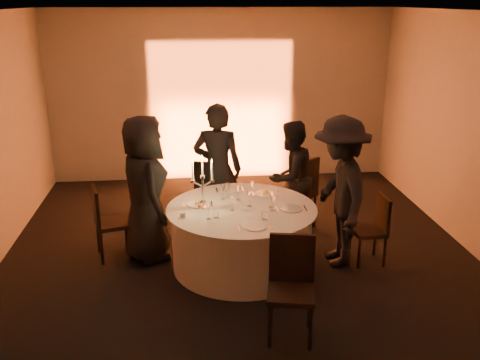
{
  "coord_description": "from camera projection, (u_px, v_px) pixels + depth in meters",
  "views": [
    {
      "loc": [
        -0.63,
        -5.89,
        3.13
      ],
      "look_at": [
        0.0,
        0.2,
        1.05
      ],
      "focal_mm": 40.0,
      "sensor_mm": 36.0,
      "label": 1
    }
  ],
  "objects": [
    {
      "name": "chair_front",
      "position": [
        291.0,
        281.0,
        5.12
      ],
      "size": [
        0.52,
        0.52,
        1.01
      ],
      "rotation": [
        0.0,
        0.0,
        -0.2
      ],
      "color": "black",
      "rests_on": "floor"
    },
    {
      "name": "guest_right",
      "position": [
        340.0,
        192.0,
        6.43
      ],
      "size": [
        0.7,
        1.2,
        1.85
      ],
      "primitive_type": "imported",
      "rotation": [
        0.0,
        0.0,
        -1.56
      ],
      "color": "black",
      "rests_on": "floor"
    },
    {
      "name": "wine_glass_b",
      "position": [
        273.0,
        200.0,
        6.23
      ],
      "size": [
        0.07,
        0.07,
        0.19
      ],
      "color": "white",
      "rests_on": "banquet_table"
    },
    {
      "name": "wall_front",
      "position": [
        311.0,
        322.0,
        2.84
      ],
      "size": [
        7.0,
        0.0,
        7.0
      ],
      "primitive_type": "plane",
      "rotation": [
        -1.57,
        0.0,
        0.0
      ],
      "color": "#AFA9A2",
      "rests_on": "floor"
    },
    {
      "name": "plate_front",
      "position": [
        255.0,
        227.0,
        5.82
      ],
      "size": [
        0.35,
        0.24,
        0.01
      ],
      "color": "white",
      "rests_on": "banquet_table"
    },
    {
      "name": "plate_back_left",
      "position": [
        230.0,
        190.0,
        6.95
      ],
      "size": [
        0.35,
        0.26,
        0.01
      ],
      "color": "white",
      "rests_on": "banquet_table"
    },
    {
      "name": "wine_glass_d",
      "position": [
        232.0,
        199.0,
        6.25
      ],
      "size": [
        0.07,
        0.07,
        0.19
      ],
      "color": "white",
      "rests_on": "banquet_table"
    },
    {
      "name": "plate_left",
      "position": [
        198.0,
        203.0,
        6.45
      ],
      "size": [
        0.36,
        0.27,
        0.08
      ],
      "color": "white",
      "rests_on": "banquet_table"
    },
    {
      "name": "candelabra",
      "position": [
        203.0,
        190.0,
        6.28
      ],
      "size": [
        0.28,
        0.13,
        0.66
      ],
      "color": "white",
      "rests_on": "banquet_table"
    },
    {
      "name": "ceiling",
      "position": [
        242.0,
        12.0,
        5.65
      ],
      "size": [
        7.0,
        7.0,
        0.0
      ],
      "primitive_type": "plane",
      "rotation": [
        3.14,
        0.0,
        0.0
      ],
      "color": "white",
      "rests_on": "wall_back"
    },
    {
      "name": "wine_glass_e",
      "position": [
        228.0,
        187.0,
        6.64
      ],
      "size": [
        0.07,
        0.07,
        0.19
      ],
      "color": "white",
      "rests_on": "banquet_table"
    },
    {
      "name": "wine_glass_g",
      "position": [
        249.0,
        195.0,
        6.37
      ],
      "size": [
        0.07,
        0.07,
        0.19
      ],
      "color": "white",
      "rests_on": "banquet_table"
    },
    {
      "name": "wine_glass_h",
      "position": [
        223.0,
        189.0,
        6.59
      ],
      "size": [
        0.07,
        0.07,
        0.19
      ],
      "color": "white",
      "rests_on": "banquet_table"
    },
    {
      "name": "wine_glass_a",
      "position": [
        208.0,
        208.0,
        5.99
      ],
      "size": [
        0.07,
        0.07,
        0.19
      ],
      "color": "white",
      "rests_on": "banquet_table"
    },
    {
      "name": "chair_left",
      "position": [
        106.0,
        218.0,
        6.67
      ],
      "size": [
        0.51,
        0.51,
        0.95
      ],
      "rotation": [
        0.0,
        0.0,
        1.83
      ],
      "color": "black",
      "rests_on": "floor"
    },
    {
      "name": "guest_back_right",
      "position": [
        290.0,
        177.0,
        7.4
      ],
      "size": [
        0.97,
        0.94,
        1.58
      ],
      "primitive_type": "imported",
      "rotation": [
        0.0,
        0.0,
        -2.49
      ],
      "color": "black",
      "rests_on": "floor"
    },
    {
      "name": "plate_right",
      "position": [
        291.0,
        209.0,
        6.32
      ],
      "size": [
        0.36,
        0.27,
        0.01
      ],
      "color": "white",
      "rests_on": "banquet_table"
    },
    {
      "name": "chair_back_left",
      "position": [
        208.0,
        185.0,
        7.99
      ],
      "size": [
        0.45,
        0.45,
        0.88
      ],
      "rotation": [
        0.0,
        0.0,
        2.96
      ],
      "color": "black",
      "rests_on": "floor"
    },
    {
      "name": "wine_glass_i",
      "position": [
        271.0,
        197.0,
        6.33
      ],
      "size": [
        0.07,
        0.07,
        0.19
      ],
      "color": "white",
      "rests_on": "banquet_table"
    },
    {
      "name": "wine_glass_f",
      "position": [
        238.0,
        189.0,
        6.57
      ],
      "size": [
        0.07,
        0.07,
        0.19
      ],
      "color": "white",
      "rests_on": "banquet_table"
    },
    {
      "name": "uplighter_fixture",
      "position": [
        223.0,
        179.0,
        9.62
      ],
      "size": [
        0.25,
        0.12,
        0.1
      ],
      "primitive_type": "cube",
      "color": "black",
      "rests_on": "floor"
    },
    {
      "name": "wall_back",
      "position": [
        221.0,
        96.0,
        9.43
      ],
      "size": [
        7.0,
        0.0,
        7.0
      ],
      "primitive_type": "plane",
      "rotation": [
        1.57,
        0.0,
        0.0
      ],
      "color": "#AFA9A2",
      "rests_on": "floor"
    },
    {
      "name": "coffee_cup",
      "position": [
        183.0,
        215.0,
        6.07
      ],
      "size": [
        0.11,
        0.11,
        0.07
      ],
      "color": "white",
      "rests_on": "banquet_table"
    },
    {
      "name": "tumbler_b",
      "position": [
        216.0,
        214.0,
        6.06
      ],
      "size": [
        0.07,
        0.07,
        0.09
      ],
      "primitive_type": "cylinder",
      "color": "white",
      "rests_on": "banquet_table"
    },
    {
      "name": "chair_right",
      "position": [
        374.0,
        226.0,
        6.57
      ],
      "size": [
        0.39,
        0.39,
        0.86
      ],
      "rotation": [
        0.0,
        0.0,
        -1.54
      ],
      "color": "black",
      "rests_on": "floor"
    },
    {
      "name": "guest_back_left",
      "position": [
        218.0,
        170.0,
        7.3
      ],
      "size": [
        0.75,
        0.57,
        1.84
      ],
      "primitive_type": "imported",
      "rotation": [
        0.0,
        0.0,
        2.94
      ],
      "color": "black",
      "rests_on": "floor"
    },
    {
      "name": "guest_left",
      "position": [
        145.0,
        189.0,
        6.57
      ],
      "size": [
        0.83,
        1.03,
        1.83
      ],
      "primitive_type": "imported",
      "rotation": [
        0.0,
        0.0,
        1.88
      ],
      "color": "black",
      "rests_on": "floor"
    },
    {
      "name": "wine_glass_c",
      "position": [
        252.0,
        186.0,
        6.71
      ],
      "size": [
        0.07,
        0.07,
        0.19
      ],
      "color": "white",
      "rests_on": "banquet_table"
    },
    {
      "name": "banquet_table",
      "position": [
        242.0,
        237.0,
        6.49
      ],
      "size": [
        1.8,
        1.8,
        0.77
      ],
      "color": "black",
      "rests_on": "floor"
    },
    {
      "name": "tumbler_a",
      "position": [
        265.0,
        216.0,
        6.02
      ],
      "size": [
        0.07,
        0.07,
        0.09
      ],
      "primitive_type": "cylinder",
      "color": "white",
      "rests_on": "banquet_table"
    },
    {
      "name": "floor",
      "position": [
        242.0,
        265.0,
        6.62
      ],
      "size": [
        7.0,
        7.0,
        0.0
      ],
      "primitive_type": "plane",
      "color": "black",
      "rests_on": "ground"
    },
    {
      "name": "plate_back_right",
      "position": [
        266.0,
        193.0,
        6.81
      ],
      "size": [
        0.35,
        0.29,
        0.08
      ],
      "color": "white",
      "rests_on": "banquet_table"
    },
    {
      "name": "chair_back_right",
      "position": [
        301.0,
        189.0,
        7.5
      ],
      "size": [
        0.64,
        0.64,
        1.05
      ],
      "rotation": [
        0.0,
        0.0,
        -2.47
      ],
      "color": "black",
      "rests_on": "floor"
    }
  ]
}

